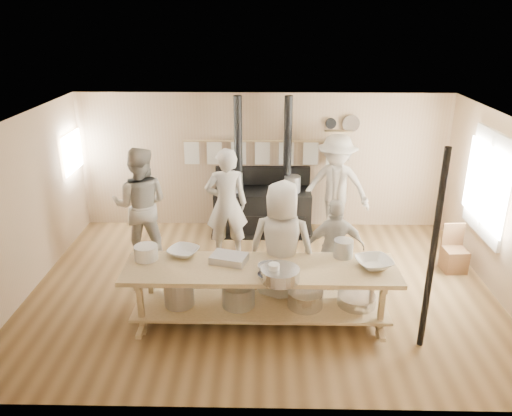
# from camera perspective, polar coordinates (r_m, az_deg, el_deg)

# --- Properties ---
(ground) EXTENTS (7.00, 7.00, 0.00)m
(ground) POSITION_cam_1_polar(r_m,az_deg,el_deg) (7.79, 0.61, -9.13)
(ground) COLOR brown
(ground) RESTS_ON ground
(room_shell) EXTENTS (7.00, 7.00, 7.00)m
(room_shell) POSITION_cam_1_polar(r_m,az_deg,el_deg) (7.10, 0.66, 2.21)
(room_shell) COLOR tan
(room_shell) RESTS_ON ground
(window_right) EXTENTS (0.09, 1.50, 1.65)m
(window_right) POSITION_cam_1_polar(r_m,az_deg,el_deg) (8.43, 25.02, 2.40)
(window_right) COLOR beige
(window_right) RESTS_ON ground
(left_opening) EXTENTS (0.00, 0.90, 0.90)m
(left_opening) POSITION_cam_1_polar(r_m,az_deg,el_deg) (9.67, -20.23, 6.02)
(left_opening) COLOR white
(left_opening) RESTS_ON ground
(stove) EXTENTS (1.90, 0.75, 2.60)m
(stove) POSITION_cam_1_polar(r_m,az_deg,el_deg) (9.47, 0.71, 0.17)
(stove) COLOR black
(stove) RESTS_ON ground
(towel_rail) EXTENTS (3.00, 0.04, 0.47)m
(towel_rail) POSITION_cam_1_polar(r_m,az_deg,el_deg) (9.41, 0.80, 6.68)
(towel_rail) COLOR tan
(towel_rail) RESTS_ON ground
(back_wall_shelf) EXTENTS (0.63, 0.14, 0.32)m
(back_wall_shelf) POSITION_cam_1_polar(r_m,az_deg,el_deg) (9.45, 9.85, 9.21)
(back_wall_shelf) COLOR tan
(back_wall_shelf) RESTS_ON ground
(prep_table) EXTENTS (3.60, 0.90, 0.85)m
(prep_table) POSITION_cam_1_polar(r_m,az_deg,el_deg) (6.75, 0.47, -9.23)
(prep_table) COLOR tan
(prep_table) RESTS_ON ground
(support_post) EXTENTS (0.08, 0.08, 2.60)m
(support_post) POSITION_cam_1_polar(r_m,az_deg,el_deg) (6.31, 19.56, -4.91)
(support_post) COLOR black
(support_post) RESTS_ON ground
(cook_far_left) EXTENTS (0.78, 0.58, 1.94)m
(cook_far_left) POSITION_cam_1_polar(r_m,az_deg,el_deg) (8.34, -3.39, 0.40)
(cook_far_left) COLOR #ACA499
(cook_far_left) RESTS_ON ground
(cook_left) EXTENTS (0.97, 0.76, 1.96)m
(cook_left) POSITION_cam_1_polar(r_m,az_deg,el_deg) (8.51, -13.04, 0.36)
(cook_left) COLOR #ACA499
(cook_left) RESTS_ON ground
(cook_center) EXTENTS (1.00, 0.73, 1.88)m
(cook_center) POSITION_cam_1_polar(r_m,az_deg,el_deg) (6.94, 2.94, -4.41)
(cook_center) COLOR #ACA499
(cook_center) RESTS_ON ground
(cook_right) EXTENTS (0.90, 0.42, 1.51)m
(cook_right) POSITION_cam_1_polar(r_m,az_deg,el_deg) (7.40, 9.00, -4.54)
(cook_right) COLOR #ACA499
(cook_right) RESTS_ON ground
(cook_by_window) EXTENTS (1.43, 1.08, 1.96)m
(cook_by_window) POSITION_cam_1_polar(r_m,az_deg,el_deg) (9.24, 9.08, 2.38)
(cook_by_window) COLOR #ACA499
(cook_by_window) RESTS_ON ground
(chair) EXTENTS (0.38, 0.38, 0.77)m
(chair) POSITION_cam_1_polar(r_m,az_deg,el_deg) (8.82, 21.68, -5.26)
(chair) COLOR brown
(chair) RESTS_ON ground
(bowl_white_a) EXTENTS (0.53, 0.53, 0.10)m
(bowl_white_a) POSITION_cam_1_polar(r_m,az_deg,el_deg) (6.95, -8.30, -4.96)
(bowl_white_a) COLOR white
(bowl_white_a) RESTS_ON prep_table
(bowl_steel_a) EXTENTS (0.36, 0.36, 0.09)m
(bowl_steel_a) POSITION_cam_1_polar(r_m,az_deg,el_deg) (6.28, 1.44, -7.86)
(bowl_steel_a) COLOR silver
(bowl_steel_a) RESTS_ON prep_table
(bowl_white_b) EXTENTS (0.57, 0.57, 0.11)m
(bowl_white_b) POSITION_cam_1_polar(r_m,az_deg,el_deg) (6.75, 13.32, -6.13)
(bowl_white_b) COLOR white
(bowl_white_b) RESTS_ON prep_table
(bowl_steel_b) EXTENTS (0.39, 0.39, 0.09)m
(bowl_steel_b) POSITION_cam_1_polar(r_m,az_deg,el_deg) (6.47, 1.47, -6.89)
(bowl_steel_b) COLOR silver
(bowl_steel_b) RESTS_ON prep_table
(roasting_pan) EXTENTS (0.53, 0.43, 0.10)m
(roasting_pan) POSITION_cam_1_polar(r_m,az_deg,el_deg) (6.70, -3.10, -5.78)
(roasting_pan) COLOR #B2B2B7
(roasting_pan) RESTS_ON prep_table
(mixing_bowl_large) EXTENTS (0.49, 0.49, 0.16)m
(mixing_bowl_large) POSITION_cam_1_polar(r_m,az_deg,el_deg) (6.26, 2.77, -7.59)
(mixing_bowl_large) COLOR silver
(mixing_bowl_large) RESTS_ON prep_table
(bucket_galv) EXTENTS (0.34, 0.34, 0.25)m
(bucket_galv) POSITION_cam_1_polar(r_m,az_deg,el_deg) (6.91, 9.96, -4.56)
(bucket_galv) COLOR gray
(bucket_galv) RESTS_ON prep_table
(deep_bowl_enamel) EXTENTS (0.40, 0.40, 0.20)m
(deep_bowl_enamel) POSITION_cam_1_polar(r_m,az_deg,el_deg) (6.91, -12.44, -5.00)
(deep_bowl_enamel) COLOR white
(deep_bowl_enamel) RESTS_ON prep_table
(pitcher) EXTENTS (0.16, 0.16, 0.22)m
(pitcher) POSITION_cam_1_polar(r_m,az_deg,el_deg) (6.25, 2.06, -7.32)
(pitcher) COLOR white
(pitcher) RESTS_ON prep_table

